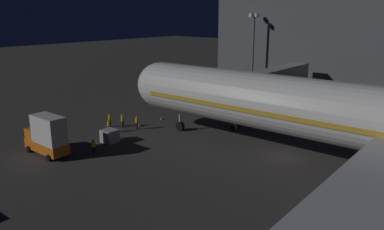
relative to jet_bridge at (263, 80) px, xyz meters
name	(u,v)px	position (x,y,z in m)	size (l,w,h in m)	color
ground_plane	(283,157)	(12.02, 9.50, -5.66)	(320.00, 320.00, 0.00)	#383533
jet_bridge	(263,80)	(0.00, 0.00, 0.00)	(22.43, 3.40, 7.19)	#9E9E99
apron_floodlight_mast	(253,48)	(-13.48, -9.80, 3.15)	(2.90, 0.50, 14.86)	#59595E
ops_van	(47,135)	(27.72, -10.61, -3.49)	(2.36, 5.90, 4.43)	orange
baggage_container_near_belt	(110,136)	(20.87, -8.70, -4.89)	(1.64, 1.74, 1.54)	#B7BABF
ground_crew_near_nose_gear	(122,120)	(15.87, -12.23, -4.64)	(0.40, 0.40, 1.84)	black
ground_crew_by_belt_loader	(94,146)	(24.49, -6.91, -4.73)	(0.40, 0.40, 1.70)	black
ground_crew_marshaller_fwd	(110,120)	(16.86, -13.67, -4.63)	(0.40, 0.40, 1.87)	black
ground_crew_under_port_wing	(137,122)	(15.27, -10.02, -4.63)	(0.40, 0.40, 1.86)	black
ground_crew_walking_aft	(109,126)	(18.62, -11.65, -4.69)	(0.40, 0.40, 1.76)	black
traffic_cone_nose_port	(162,118)	(9.82, -10.79, -5.38)	(0.36, 0.36, 0.55)	orange
traffic_cone_nose_starboard	(139,125)	(14.22, -10.79, -5.38)	(0.36, 0.36, 0.55)	orange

